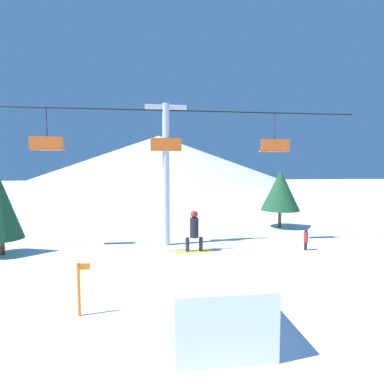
{
  "coord_description": "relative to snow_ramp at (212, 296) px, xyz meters",
  "views": [
    {
      "loc": [
        -1.0,
        -7.55,
        4.6
      ],
      "look_at": [
        0.61,
        5.83,
        3.53
      ],
      "focal_mm": 28.0,
      "sensor_mm": 36.0,
      "label": 1
    }
  ],
  "objects": [
    {
      "name": "pine_tree_near",
      "position": [
        -9.8,
        8.35,
        1.7
      ],
      "size": [
        2.23,
        2.23,
        4.3
      ],
      "color": "#4C3823",
      "rests_on": "ground_plane"
    },
    {
      "name": "snowboarder",
      "position": [
        -0.33,
        1.61,
        1.6
      ],
      "size": [
        1.33,
        0.3,
        1.44
      ],
      "color": "yellow",
      "rests_on": "snow_ramp"
    },
    {
      "name": "trail_marker",
      "position": [
        -4.02,
        0.99,
        0.03
      ],
      "size": [
        0.41,
        0.1,
        1.69
      ],
      "color": "orange",
      "rests_on": "ground_plane"
    },
    {
      "name": "mountain_ridge",
      "position": [
        -0.61,
        89.18,
        6.63
      ],
      "size": [
        82.92,
        82.92,
        14.99
      ],
      "color": "silver",
      "rests_on": "ground_plane"
    },
    {
      "name": "chairlift",
      "position": [
        -1.01,
        9.36,
        4.24
      ],
      "size": [
        23.4,
        0.44,
        8.36
      ],
      "color": "#B2B2B7",
      "rests_on": "ground_plane"
    },
    {
      "name": "snow_ramp",
      "position": [
        0.0,
        0.0,
        0.0
      ],
      "size": [
        2.46,
        3.98,
        1.73
      ],
      "color": "white",
      "rests_on": "ground_plane"
    },
    {
      "name": "distant_skier",
      "position": [
        6.71,
        7.24,
        -0.2
      ],
      "size": [
        0.24,
        0.24,
        1.23
      ],
      "color": "black",
      "rests_on": "ground_plane"
    },
    {
      "name": "pine_tree_far",
      "position": [
        7.93,
        13.66,
        2.04
      ],
      "size": [
        2.96,
        2.96,
        4.47
      ],
      "color": "#4C3823",
      "rests_on": "ground_plane"
    },
    {
      "name": "ground_plane",
      "position": [
        -0.61,
        -0.85,
        -0.87
      ],
      "size": [
        220.0,
        220.0,
        0.0
      ],
      "primitive_type": "plane",
      "color": "white"
    }
  ]
}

